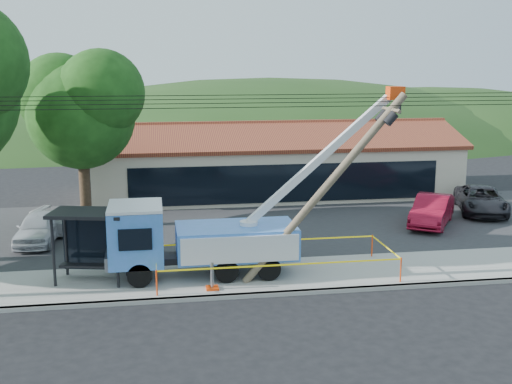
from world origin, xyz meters
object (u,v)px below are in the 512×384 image
object	(u,v)px
car_silver	(40,245)
car_red	(431,227)
car_white	(84,238)
bus_shelter	(91,229)
utility_truck	(198,237)
car_dark	(480,214)
leaning_pole	(332,179)

from	to	relation	value
car_silver	car_red	world-z (taller)	car_red
car_silver	car_white	size ratio (longest dim) A/B	0.91
bus_shelter	car_red	xyz separation A→B (m)	(16.34, 5.94, -2.14)
car_silver	car_red	xyz separation A→B (m)	(19.27, 0.18, 0.00)
car_white	utility_truck	bearing A→B (deg)	-124.36
utility_truck	car_red	world-z (taller)	utility_truck
utility_truck	bus_shelter	world-z (taller)	utility_truck
utility_truck	car_silver	distance (m)	9.22
utility_truck	car_silver	bearing A→B (deg)	139.96
utility_truck	car_white	distance (m)	8.51
utility_truck	car_red	distance (m)	13.81
car_silver	car_dark	distance (m)	23.24
car_silver	car_dark	bearing A→B (deg)	9.18
car_white	car_dark	bearing A→B (deg)	-67.44
leaning_pole	car_red	size ratio (longest dim) A/B	1.55
car_dark	bus_shelter	bearing A→B (deg)	-139.95
bus_shelter	car_white	world-z (taller)	bus_shelter
bus_shelter	car_white	distance (m)	7.00
car_silver	car_red	bearing A→B (deg)	3.93
bus_shelter	car_silver	world-z (taller)	bus_shelter
car_white	bus_shelter	bearing A→B (deg)	-152.62
car_silver	car_dark	size ratio (longest dim) A/B	0.81
car_red	car_dark	distance (m)	4.42
car_dark	utility_truck	bearing A→B (deg)	-135.01
bus_shelter	car_silver	xyz separation A→B (m)	(-2.93, 5.76, -2.14)
car_dark	car_white	bearing A→B (deg)	-157.71
car_red	car_silver	bearing A→B (deg)	-146.09
car_red	utility_truck	bearing A→B (deg)	-120.62
car_red	car_white	distance (m)	17.38
leaning_pole	car_silver	world-z (taller)	leaning_pole
car_dark	leaning_pole	bearing A→B (deg)	-122.12
leaning_pole	car_white	size ratio (longest dim) A/B	1.56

